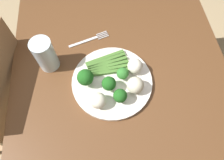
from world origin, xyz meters
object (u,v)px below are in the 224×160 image
object	(u,v)px
plate	(112,82)
fork	(89,40)
broccoli_near_center	(120,96)
broccoli_outer_edge	(109,84)
broccoli_back_right	(124,73)
cauliflower_front_left	(98,101)
cauliflower_left	(135,85)
water_glass	(45,55)
cauliflower_mid	(135,66)
dining_table	(122,99)
broccoli_right	(85,78)
asparagus_bundle	(108,65)
chair	(3,104)

from	to	relation	value
plate	fork	world-z (taller)	plate
broccoli_near_center	broccoli_outer_edge	bearing A→B (deg)	-145.30
broccoli_back_right	cauliflower_front_left	distance (m)	0.13
fork	broccoli_back_right	bearing A→B (deg)	-77.07
fork	plate	bearing A→B (deg)	-88.02
broccoli_outer_edge	cauliflower_front_left	distance (m)	0.07
cauliflower_left	water_glass	xyz separation A→B (m)	(-0.14, -0.29, 0.02)
cauliflower_mid	water_glass	size ratio (longest dim) A/B	0.41
cauliflower_front_left	water_glass	size ratio (longest dim) A/B	0.41
broccoli_outer_edge	broccoli_back_right	bearing A→B (deg)	123.48
dining_table	broccoli_outer_edge	distance (m)	0.16
dining_table	broccoli_right	world-z (taller)	broccoli_right
cauliflower_front_left	fork	distance (m)	0.28
broccoli_outer_edge	broccoli_near_center	xyz separation A→B (m)	(0.05, 0.03, -0.00)
broccoli_back_right	cauliflower_mid	world-z (taller)	cauliflower_mid
asparagus_bundle	cauliflower_mid	world-z (taller)	cauliflower_mid
cauliflower_left	broccoli_outer_edge	bearing A→B (deg)	-97.89
broccoli_right	cauliflower_mid	bearing A→B (deg)	100.32
fork	water_glass	bearing A→B (deg)	-165.13
broccoli_back_right	broccoli_outer_edge	bearing A→B (deg)	-56.52
dining_table	broccoli_near_center	bearing A→B (deg)	-22.74
asparagus_bundle	plate	bearing A→B (deg)	-92.21
cauliflower_left	fork	bearing A→B (deg)	-149.17
dining_table	fork	size ratio (longest dim) A/B	8.43
plate	broccoli_near_center	bearing A→B (deg)	13.82
asparagus_bundle	cauliflower_left	bearing A→B (deg)	-61.28
broccoli_right	dining_table	bearing A→B (deg)	77.00
chair	fork	bearing A→B (deg)	117.89
broccoli_near_center	cauliflower_front_left	bearing A→B (deg)	-85.21
cauliflower_front_left	dining_table	bearing A→B (deg)	119.89
asparagus_bundle	cauliflower_left	xyz separation A→B (m)	(0.10, 0.08, 0.02)
broccoli_back_right	fork	distance (m)	0.22
broccoli_back_right	cauliflower_front_left	size ratio (longest dim) A/B	0.94
broccoli_right	water_glass	world-z (taller)	water_glass
broccoli_right	chair	bearing A→B (deg)	-97.85
broccoli_back_right	water_glass	distance (m)	0.28
broccoli_right	water_glass	size ratio (longest dim) A/B	0.53
water_glass	asparagus_bundle	bearing A→B (deg)	79.59
asparagus_bundle	fork	world-z (taller)	asparagus_bundle
broccoli_right	broccoli_back_right	world-z (taller)	broccoli_right
broccoli_right	broccoli_outer_edge	bearing A→B (deg)	68.17
cauliflower_left	asparagus_bundle	bearing A→B (deg)	-141.41
broccoli_right	broccoli_near_center	world-z (taller)	broccoli_right
chair	broccoli_back_right	xyz separation A→B (m)	(0.05, 0.54, 0.28)
cauliflower_mid	fork	xyz separation A→B (m)	(-0.16, -0.15, -0.04)
broccoli_outer_edge	water_glass	xyz separation A→B (m)	(-0.13, -0.21, 0.02)
broccoli_outer_edge	broccoli_near_center	world-z (taller)	broccoli_outer_edge
cauliflower_front_left	water_glass	distance (m)	0.25
dining_table	broccoli_outer_edge	size ratio (longest dim) A/B	23.23
dining_table	cauliflower_front_left	size ratio (longest dim) A/B	25.57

